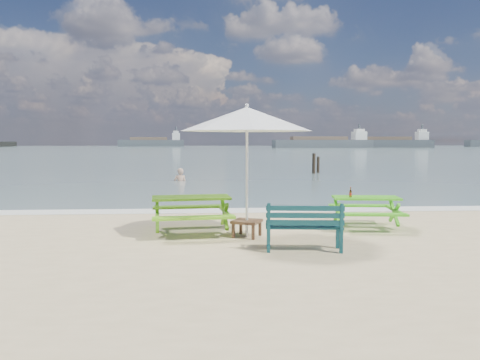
{
  "coord_description": "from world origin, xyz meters",
  "views": [
    {
      "loc": [
        -0.88,
        -8.37,
        1.97
      ],
      "look_at": [
        -0.17,
        3.0,
        1.0
      ],
      "focal_mm": 35.0,
      "sensor_mm": 36.0,
      "label": 1
    }
  ],
  "objects": [
    {
      "name": "beer_bottle",
      "position": [
        2.24,
        1.83,
        0.77
      ],
      "size": [
        0.06,
        0.06,
        0.23
      ],
      "color": "brown",
      "rests_on": "picnic_table_right"
    },
    {
      "name": "picnic_table_left",
      "position": [
        -1.3,
        1.52,
        0.38
      ],
      "size": [
        1.83,
        1.99,
        0.78
      ],
      "color": "#61AA19",
      "rests_on": "ground"
    },
    {
      "name": "park_bench",
      "position": [
        0.78,
        -0.2,
        0.26
      ],
      "size": [
        1.4,
        0.6,
        0.84
      ],
      "color": "#0D3438",
      "rests_on": "ground"
    },
    {
      "name": "mooring_pilings",
      "position": [
        5.38,
        19.25,
        0.46
      ],
      "size": [
        0.58,
        0.78,
        1.4
      ],
      "color": "black",
      "rests_on": "ground"
    },
    {
      "name": "side_table",
      "position": [
        -0.15,
        1.03,
        0.18
      ],
      "size": [
        0.71,
        0.71,
        0.35
      ],
      "color": "brown",
      "rests_on": "ground"
    },
    {
      "name": "picnic_table_right",
      "position": [
        2.62,
        1.9,
        0.34
      ],
      "size": [
        1.63,
        1.77,
        0.7
      ],
      "color": "green",
      "rests_on": "ground"
    },
    {
      "name": "patio_umbrella",
      "position": [
        -0.15,
        1.03,
        2.39
      ],
      "size": [
        3.53,
        3.53,
        2.63
      ],
      "color": "silver",
      "rests_on": "ground"
    },
    {
      "name": "cargo_ships",
      "position": [
        42.8,
        124.78,
        1.18
      ],
      "size": [
        137.64,
        35.82,
        4.4
      ],
      "color": "#3D4348",
      "rests_on": "ground"
    },
    {
      "name": "sea",
      "position": [
        0.0,
        85.0,
        0.0
      ],
      "size": [
        300.0,
        300.0,
        0.0
      ],
      "primitive_type": "plane",
      "color": "slate",
      "rests_on": "ground"
    },
    {
      "name": "swimmer",
      "position": [
        -2.37,
        14.46,
        -0.25
      ],
      "size": [
        0.67,
        0.46,
        1.76
      ],
      "color": "tan",
      "rests_on": "ground"
    },
    {
      "name": "foam_strip",
      "position": [
        0.0,
        4.6,
        0.01
      ],
      "size": [
        22.0,
        0.9,
        0.01
      ],
      "primitive_type": "cube",
      "color": "silver",
      "rests_on": "ground"
    }
  ]
}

